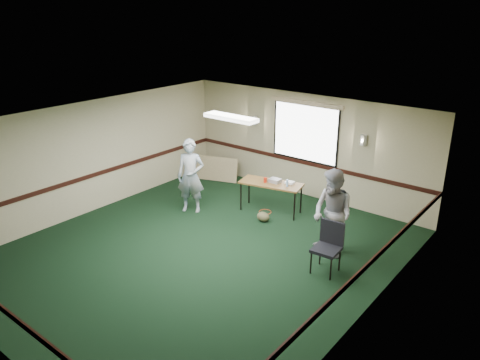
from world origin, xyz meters
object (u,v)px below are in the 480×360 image
Objects in this scene: folding_table at (271,185)px; person_left at (191,176)px; projector at (275,180)px; person_right at (333,214)px; conference_chair at (329,243)px.

person_left is (-1.55, -1.17, 0.21)m from folding_table.
projector is at bearing 47.38° from folding_table.
projector is 2.35m from person_right.
person_left is at bearing -142.74° from projector.
projector is 2.86m from conference_chair.
folding_table is at bearing 143.24° from conference_chair.
conference_chair is (2.35, -1.62, -0.22)m from projector.
folding_table is 2.36m from person_right.
person_left reaches higher than conference_chair.
conference_chair is (2.40, -1.53, -0.12)m from folding_table.
conference_chair is 0.54× the size of person_left.
person_right is at bearing -36.98° from folding_table.
person_right reaches higher than projector.
folding_table is 1.95m from person_left.
person_left is (-3.95, 0.36, 0.33)m from conference_chair.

